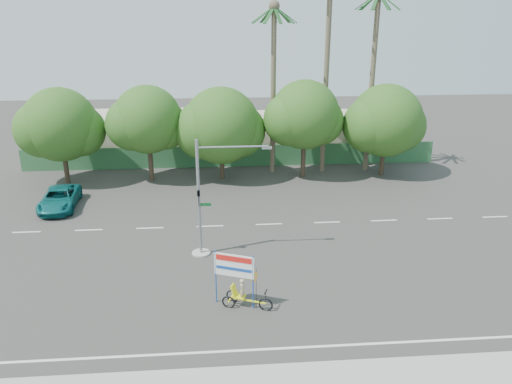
{
  "coord_description": "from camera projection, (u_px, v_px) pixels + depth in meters",
  "views": [
    {
      "loc": [
        -1.36,
        -22.88,
        13.72
      ],
      "look_at": [
        0.86,
        4.91,
        3.5
      ],
      "focal_mm": 35.0,
      "sensor_mm": 36.0,
      "label": 1
    }
  ],
  "objects": [
    {
      "name": "tree_far_left",
      "position": [
        60.0,
        127.0,
        40.39
      ],
      "size": [
        7.14,
        6.0,
        7.96
      ],
      "color": "#473828",
      "rests_on": "ground"
    },
    {
      "name": "tree_right",
      "position": [
        304.0,
        117.0,
        41.73
      ],
      "size": [
        6.9,
        5.8,
        8.36
      ],
      "color": "#473828",
      "rests_on": "ground"
    },
    {
      "name": "pickup_truck",
      "position": [
        60.0,
        199.0,
        36.44
      ],
      "size": [
        2.73,
        5.36,
        1.45
      ],
      "primitive_type": "imported",
      "rotation": [
        0.0,
        0.0,
        0.06
      ],
      "color": "#0D5E60",
      "rests_on": "ground"
    },
    {
      "name": "fence",
      "position": [
        232.0,
        156.0,
        46.02
      ],
      "size": [
        38.0,
        0.08,
        2.0
      ],
      "primitive_type": "cube",
      "color": "#336B3D",
      "rests_on": "ground"
    },
    {
      "name": "building_left",
      "position": [
        129.0,
        136.0,
        49.13
      ],
      "size": [
        12.0,
        8.0,
        4.0
      ],
      "primitive_type": "cube",
      "color": "beige",
      "rests_on": "ground"
    },
    {
      "name": "palm_tall",
      "position": [
        327.0,
        51.0,
        41.48
      ],
      "size": [
        3.73,
        3.79,
        17.45
      ],
      "color": "#70604C",
      "rests_on": "ground"
    },
    {
      "name": "tree_center",
      "position": [
        221.0,
        128.0,
        41.47
      ],
      "size": [
        7.62,
        6.4,
        7.85
      ],
      "color": "#473828",
      "rests_on": "ground"
    },
    {
      "name": "building_right",
      "position": [
        309.0,
        135.0,
        50.55
      ],
      "size": [
        14.0,
        8.0,
        3.6
      ],
      "primitive_type": "cube",
      "color": "beige",
      "rests_on": "ground"
    },
    {
      "name": "palm_mid",
      "position": [
        373.0,
        64.0,
        42.15
      ],
      "size": [
        3.73,
        3.79,
        15.45
      ],
      "color": "#70604C",
      "rests_on": "ground"
    },
    {
      "name": "tree_left",
      "position": [
        147.0,
        122.0,
        40.82
      ],
      "size": [
        6.66,
        5.6,
        8.07
      ],
      "color": "#473828",
      "rests_on": "ground"
    },
    {
      "name": "tree_far_right",
      "position": [
        385.0,
        123.0,
        42.46
      ],
      "size": [
        7.38,
        6.2,
        7.94
      ],
      "color": "#473828",
      "rests_on": "ground"
    },
    {
      "name": "palm_short",
      "position": [
        273.0,
        71.0,
        41.7
      ],
      "size": [
        3.73,
        3.79,
        14.45
      ],
      "color": "#70604C",
      "rests_on": "ground"
    },
    {
      "name": "traffic_signal",
      "position": [
        205.0,
        208.0,
        28.8
      ],
      "size": [
        4.72,
        1.1,
        7.0
      ],
      "color": "gray",
      "rests_on": "ground"
    },
    {
      "name": "trike_billboard",
      "position": [
        240.0,
        285.0,
        24.15
      ],
      "size": [
        2.78,
        1.33,
        2.91
      ],
      "rotation": [
        0.0,
        0.0,
        -0.38
      ],
      "color": "black",
      "rests_on": "ground"
    },
    {
      "name": "ground",
      "position": [
        247.0,
        287.0,
        26.24
      ],
      "size": [
        120.0,
        120.0,
        0.0
      ],
      "primitive_type": "plane",
      "color": "#33302D",
      "rests_on": "ground"
    }
  ]
}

